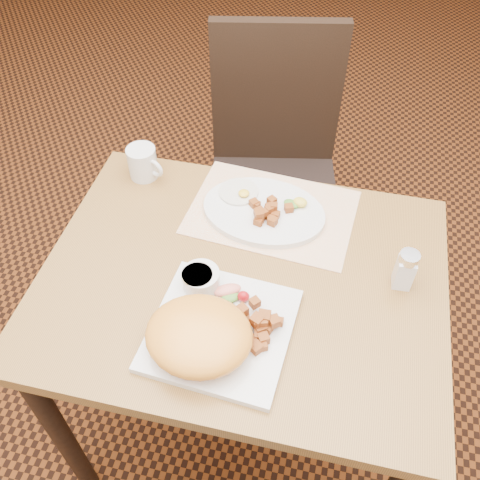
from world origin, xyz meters
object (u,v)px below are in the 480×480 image
Objects in this scene: plate_oval at (264,211)px; coffee_mug at (143,163)px; chair_far at (274,161)px; plate_square at (221,330)px; salt_shaker at (405,269)px; table at (242,305)px.

coffee_mug is (-0.34, 0.07, 0.03)m from plate_oval.
chair_far reaches higher than plate_square.
plate_square is 0.41m from salt_shaker.
chair_far is at bearing 93.45° from table.
plate_square is at bearing -53.26° from coffee_mug.
table is 0.93× the size of chair_far.
table is at bearing -170.49° from salt_shaker.
chair_far is at bearing 96.02° from plate_oval.
table is 0.19m from plate_square.
chair_far reaches higher than coffee_mug.
coffee_mug is at bearing 140.00° from table.
salt_shaker reaches higher than plate_square.
salt_shaker reaches higher than coffee_mug.
salt_shaker is at bearing -17.88° from coffee_mug.
table is 0.67m from chair_far.
plate_square is at bearing 80.66° from chair_far.
plate_square is at bearing -93.00° from plate_oval.
chair_far is 0.51m from plate_oval.
plate_square is at bearing -93.72° from table.
table is 9.00× the size of salt_shaker.
table is at bearing -92.46° from plate_oval.
salt_shaker is at bearing -23.14° from plate_oval.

